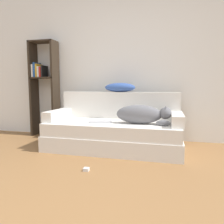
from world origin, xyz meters
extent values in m
plane|color=olive|center=(0.00, 0.00, 0.00)|extent=(20.00, 20.00, 0.00)
cube|color=white|center=(0.00, 2.37, 1.35)|extent=(6.93, 0.06, 2.70)
cube|color=silver|center=(-0.09, 1.65, 0.11)|extent=(1.87, 0.87, 0.21)
cube|color=silver|center=(-0.09, 1.64, 0.30)|extent=(1.83, 0.83, 0.17)
cube|color=silver|center=(-0.09, 2.01, 0.59)|extent=(1.83, 0.15, 0.41)
cube|color=silver|center=(-0.95, 1.64, 0.46)|extent=(0.15, 0.68, 0.15)
cube|color=silver|center=(0.77, 1.64, 0.46)|extent=(0.15, 0.68, 0.15)
ellipsoid|color=slate|center=(0.27, 1.58, 0.51)|extent=(0.61, 0.23, 0.25)
sphere|color=slate|center=(0.62, 1.58, 0.54)|extent=(0.16, 0.16, 0.16)
cone|color=slate|center=(0.62, 1.54, 0.60)|extent=(0.05, 0.05, 0.07)
cone|color=slate|center=(0.62, 1.62, 0.60)|extent=(0.05, 0.05, 0.07)
ellipsoid|color=slate|center=(0.60, 1.48, 0.42)|extent=(0.18, 0.06, 0.08)
cube|color=#B7B7BC|center=(-0.26, 1.59, 0.40)|extent=(0.35, 0.28, 0.02)
ellipsoid|color=#335199|center=(-0.08, 2.01, 0.87)|extent=(0.48, 0.21, 0.14)
cube|color=#2D2319|center=(-1.71, 2.19, 0.84)|extent=(0.04, 0.26, 1.67)
cube|color=#2D2319|center=(-1.28, 2.19, 0.84)|extent=(0.04, 0.26, 1.67)
cube|color=#2D2319|center=(-1.50, 2.19, 1.66)|extent=(0.45, 0.26, 0.02)
cube|color=#2D2319|center=(-1.50, 2.19, 1.04)|extent=(0.45, 0.26, 0.02)
cube|color=silver|center=(-1.66, 2.17, 1.16)|extent=(0.03, 0.20, 0.22)
cube|color=#234C93|center=(-1.62, 2.17, 1.17)|extent=(0.04, 0.20, 0.25)
cube|color=gold|center=(-1.58, 2.17, 1.16)|extent=(0.03, 0.20, 0.23)
cube|color=silver|center=(-1.55, 2.17, 1.14)|extent=(0.03, 0.20, 0.18)
cube|color=red|center=(-1.51, 2.17, 1.13)|extent=(0.03, 0.20, 0.17)
cube|color=black|center=(-1.48, 2.17, 1.15)|extent=(0.03, 0.20, 0.20)
cube|color=silver|center=(-0.17, 0.77, 0.02)|extent=(0.06, 0.06, 0.03)
camera|label=1|loc=(0.64, -1.31, 0.88)|focal=35.00mm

